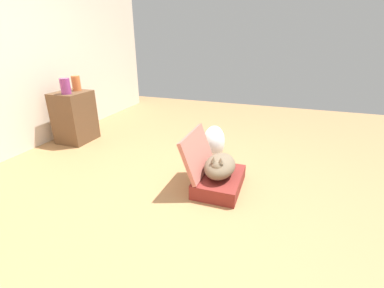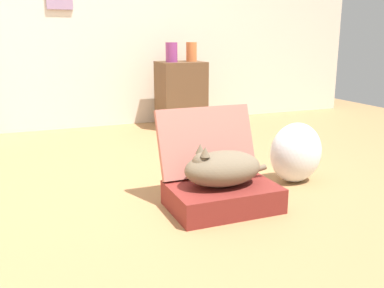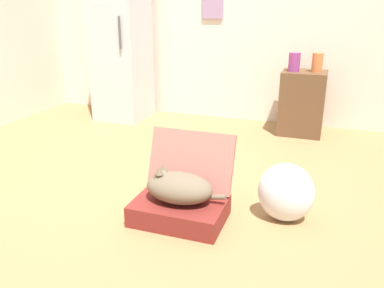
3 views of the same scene
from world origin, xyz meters
TOP-DOWN VIEW (x-y plane):
  - ground_plane at (0.00, 0.00)m, footprint 7.68×7.68m
  - wall_back at (-0.00, 2.26)m, footprint 6.40×0.15m
  - suitcase_base at (0.33, -0.32)m, footprint 0.59×0.41m
  - suitcase_lid at (0.33, -0.10)m, footprint 0.59×0.18m
  - cat at (0.32, -0.32)m, footprint 0.52×0.28m
  - plastic_bag_white at (0.97, -0.09)m, footprint 0.36×0.25m
  - refrigerator at (-1.24, 1.80)m, footprint 0.57×0.62m
  - side_table at (0.90, 1.85)m, footprint 0.46×0.40m
  - vase_tall at (0.78, 1.80)m, footprint 0.12×0.12m
  - vase_short at (1.01, 1.84)m, footprint 0.11×0.11m

SIDE VIEW (x-z plane):
  - ground_plane at x=0.00m, z-range 0.00..0.00m
  - suitcase_base at x=0.33m, z-range 0.00..0.14m
  - plastic_bag_white at x=0.97m, z-range 0.00..0.39m
  - cat at x=0.32m, z-range 0.12..0.36m
  - suitcase_lid at x=0.33m, z-range 0.14..0.53m
  - side_table at x=0.90m, z-range 0.00..0.68m
  - vase_short at x=1.01m, z-range 0.68..0.87m
  - vase_tall at x=0.78m, z-range 0.68..0.87m
  - refrigerator at x=-1.24m, z-range 0.00..1.90m
  - wall_back at x=0.00m, z-range 0.00..2.60m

